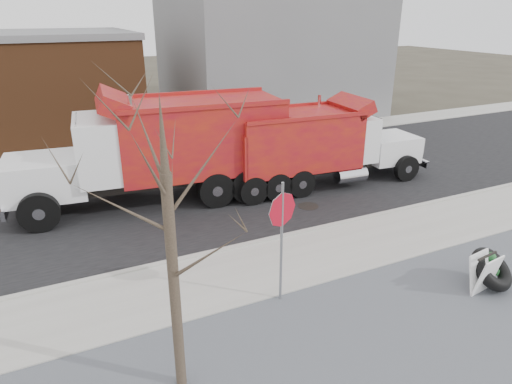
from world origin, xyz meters
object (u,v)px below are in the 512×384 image
sandwich_board (484,274)px  dump_truck_red_b (164,146)px  stop_sign (282,223)px  truck_tire (491,269)px  fire_hydrant (488,270)px  dump_truck_red_a (318,143)px

sandwich_board → dump_truck_red_b: bearing=112.4°
stop_sign → sandwich_board: stop_sign is taller
truck_tire → stop_sign: bearing=160.3°
sandwich_board → dump_truck_red_b: (-5.11, 8.72, 1.45)m
fire_hydrant → dump_truck_red_b: 10.29m
truck_tire → dump_truck_red_b: 10.34m
fire_hydrant → dump_truck_red_b: bearing=107.9°
sandwich_board → truck_tire: bearing=4.3°
fire_hydrant → truck_tire: truck_tire is taller
truck_tire → dump_truck_red_b: (-5.48, 8.64, 1.48)m
sandwich_board → dump_truck_red_b: size_ratio=0.11×
truck_tire → dump_truck_red_a: size_ratio=0.18×
truck_tire → sandwich_board: 0.38m
dump_truck_red_a → sandwich_board: bearing=-89.3°
truck_tire → dump_truck_red_a: bearing=89.5°
fire_hydrant → sandwich_board: size_ratio=0.89×
truck_tire → dump_truck_red_a: 7.83m
sandwich_board → dump_truck_red_a: size_ratio=0.12×
truck_tire → dump_truck_red_b: dump_truck_red_b is taller
dump_truck_red_a → dump_truck_red_b: size_ratio=0.86×
fire_hydrant → dump_truck_red_a: size_ratio=0.11×
fire_hydrant → dump_truck_red_b: (-5.55, 8.52, 1.57)m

